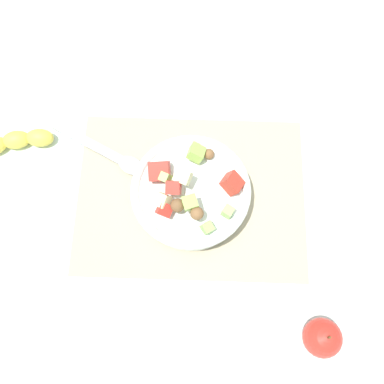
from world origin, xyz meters
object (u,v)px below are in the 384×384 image
(salad_bowl, at_px, (192,193))
(serving_spoon, at_px, (113,156))
(banana_whole, at_px, (16,141))
(whole_apple, at_px, (322,338))

(salad_bowl, height_order, serving_spoon, salad_bowl)
(banana_whole, bearing_deg, salad_bowl, 163.17)
(serving_spoon, relative_size, banana_whole, 1.34)
(whole_apple, xyz_separation_m, banana_whole, (0.58, -0.35, -0.02))
(whole_apple, distance_m, banana_whole, 0.68)
(serving_spoon, xyz_separation_m, banana_whole, (0.19, -0.02, 0.01))
(salad_bowl, distance_m, serving_spoon, 0.18)
(serving_spoon, height_order, whole_apple, whole_apple)
(serving_spoon, distance_m, banana_whole, 0.19)
(salad_bowl, xyz_separation_m, banana_whole, (0.35, -0.11, -0.02))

